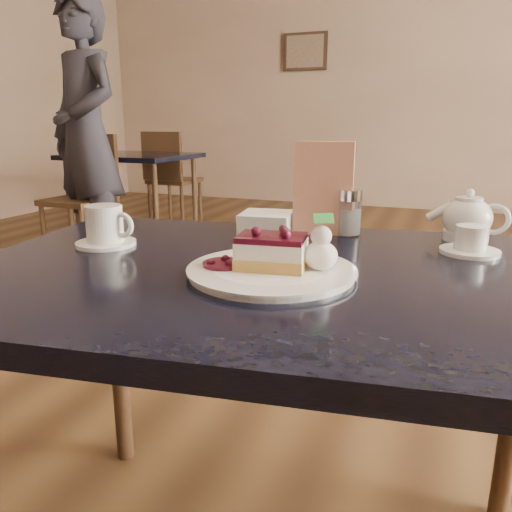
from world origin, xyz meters
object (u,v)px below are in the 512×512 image
(main_table, at_px, (276,307))
(patron, at_px, (86,135))
(tea_set, at_px, (467,224))
(bg_table_far_left, at_px, (136,232))
(dessert_plate, at_px, (271,272))
(cheesecake_slice, at_px, (272,252))
(coffee_set, at_px, (106,228))

(main_table, bearing_deg, patron, 127.72)
(tea_set, distance_m, bg_table_far_left, 3.36)
(dessert_plate, relative_size, bg_table_far_left, 0.16)
(dessert_plate, height_order, patron, patron)
(cheesecake_slice, xyz_separation_m, patron, (-1.98, 1.97, 0.13))
(tea_set, relative_size, bg_table_far_left, 0.13)
(cheesecake_slice, bearing_deg, tea_set, 42.32)
(dessert_plate, distance_m, patron, 2.80)
(bg_table_far_left, xyz_separation_m, patron, (0.12, -0.65, 0.79))
(tea_set, bearing_deg, patron, 144.72)
(main_table, xyz_separation_m, tea_set, (0.31, 0.32, 0.11))
(bg_table_far_left, distance_m, patron, 1.03)
(dessert_plate, distance_m, bg_table_far_left, 3.42)
(main_table, relative_size, bg_table_far_left, 0.71)
(cheesecake_slice, relative_size, patron, 0.07)
(main_table, distance_m, patron, 2.77)
(dessert_plate, relative_size, cheesecake_slice, 2.24)
(dessert_plate, height_order, bg_table_far_left, dessert_plate)
(coffee_set, height_order, tea_set, tea_set)
(main_table, height_order, tea_set, tea_set)
(tea_set, bearing_deg, coffee_set, -156.98)
(cheesecake_slice, height_order, patron, patron)
(coffee_set, bearing_deg, patron, 130.00)
(coffee_set, distance_m, tea_set, 0.74)
(main_table, distance_m, dessert_plate, 0.09)
(bg_table_far_left, bearing_deg, tea_set, -42.03)
(cheesecake_slice, relative_size, tea_set, 0.54)
(main_table, xyz_separation_m, coffee_set, (-0.37, 0.03, 0.11))
(dessert_plate, relative_size, patron, 0.16)
(main_table, bearing_deg, bg_table_far_left, 121.10)
(cheesecake_slice, distance_m, bg_table_far_left, 3.42)
(tea_set, bearing_deg, bg_table_far_left, 136.64)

